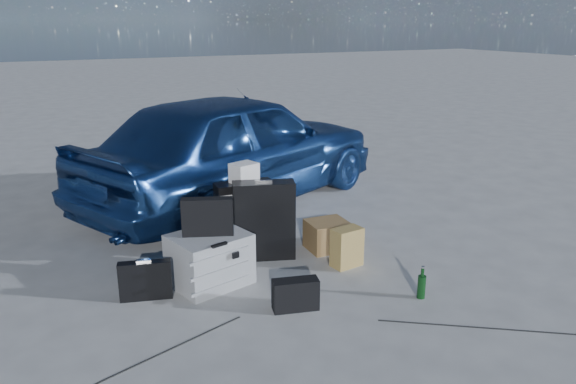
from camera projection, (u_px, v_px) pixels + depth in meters
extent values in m
plane|color=#B2B1AD|center=(302.00, 287.00, 4.71)|extent=(60.00, 60.00, 0.00)
imported|color=#244C90|center=(236.00, 147.00, 6.70)|extent=(4.36, 3.13, 1.38)
cube|color=gray|center=(210.00, 259.00, 4.72)|extent=(0.70, 0.62, 0.44)
cube|color=black|center=(207.00, 217.00, 4.61)|extent=(0.43, 0.25, 0.32)
cube|color=black|center=(145.00, 280.00, 4.47)|extent=(0.42, 0.20, 0.32)
cube|color=black|center=(264.00, 220.00, 5.19)|extent=(0.60, 0.38, 0.74)
cube|color=black|center=(245.00, 215.00, 5.43)|extent=(0.57, 0.24, 0.67)
cube|color=silver|center=(244.00, 173.00, 5.30)|extent=(0.28, 0.25, 0.19)
cube|color=black|center=(223.00, 224.00, 5.67)|extent=(0.72, 0.36, 0.35)
cube|color=silver|center=(223.00, 204.00, 5.60)|extent=(0.50, 0.41, 0.08)
cube|color=black|center=(224.00, 197.00, 5.60)|extent=(0.34, 0.30, 0.06)
cube|color=tan|center=(347.00, 247.00, 5.06)|extent=(0.29, 0.20, 0.36)
cube|color=olive|center=(327.00, 235.00, 5.45)|extent=(0.40, 0.35, 0.28)
cube|color=black|center=(296.00, 295.00, 4.31)|extent=(0.38, 0.22, 0.25)
cylinder|color=black|center=(422.00, 283.00, 4.49)|extent=(0.08, 0.08, 0.26)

